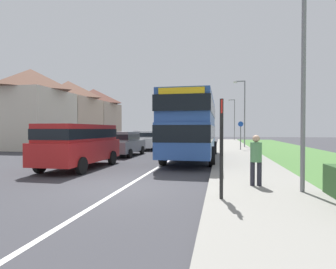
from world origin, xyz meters
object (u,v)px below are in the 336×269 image
object	(u,v)px
parked_car_grey	(124,143)
street_lamp_mid	(243,109)
parked_car_white	(147,139)
street_lamp_near	(300,40)
parked_van_red	(80,142)
bus_stop_sign	(222,142)
double_decker_bus	(192,124)
parked_car_blue	(159,138)
pedestrian_at_stop	(256,158)
street_lamp_far	(234,117)
cycle_route_sign	(241,134)

from	to	relation	value
parked_car_grey	street_lamp_mid	xyz separation A→B (m)	(8.80, 9.58, 2.93)
parked_car_white	street_lamp_near	xyz separation A→B (m)	(8.62, -15.28, 3.33)
parked_van_red	parked_car_white	world-z (taller)	parked_van_red
bus_stop_sign	double_decker_bus	bearing A→B (deg)	100.20
parked_car_blue	bus_stop_sign	xyz separation A→B (m)	(6.52, -21.31, 0.67)
pedestrian_at_stop	bus_stop_sign	size ratio (longest dim) A/B	0.64
double_decker_bus	parked_van_red	xyz separation A→B (m)	(-4.85, -4.51, -0.90)
parked_car_grey	street_lamp_far	xyz separation A→B (m)	(8.81, 28.74, 3.06)
street_lamp_mid	double_decker_bus	bearing A→B (deg)	-109.19
pedestrian_at_stop	bus_stop_sign	bearing A→B (deg)	-120.78
double_decker_bus	cycle_route_sign	xyz separation A→B (m)	(3.34, 7.32, -0.71)
bus_stop_sign	cycle_route_sign	world-z (taller)	bus_stop_sign
cycle_route_sign	street_lamp_mid	xyz separation A→B (m)	(0.54, 3.84, 2.42)
parked_van_red	parked_car_blue	distance (m)	16.50
parked_car_white	double_decker_bus	bearing A→B (deg)	-55.83
double_decker_bus	cycle_route_sign	world-z (taller)	double_decker_bus
parked_van_red	street_lamp_far	world-z (taller)	street_lamp_far
parked_car_grey	street_lamp_near	bearing A→B (deg)	-48.17
parked_van_red	pedestrian_at_stop	world-z (taller)	parked_van_red
parked_car_grey	cycle_route_sign	world-z (taller)	cycle_route_sign
parked_van_red	street_lamp_mid	size ratio (longest dim) A/B	0.77
parked_car_blue	cycle_route_sign	xyz separation A→B (m)	(8.19, -4.67, 0.55)
parked_car_white	parked_car_blue	bearing A→B (deg)	89.95
pedestrian_at_stop	street_lamp_mid	size ratio (longest dim) A/B	0.25
double_decker_bus	street_lamp_far	distance (m)	30.62
double_decker_bus	street_lamp_far	xyz separation A→B (m)	(3.89, 30.31, 1.84)
cycle_route_sign	bus_stop_sign	bearing A→B (deg)	-95.72
parked_car_white	street_lamp_mid	size ratio (longest dim) A/B	0.59
double_decker_bus	pedestrian_at_stop	xyz separation A→B (m)	(2.72, -7.57, -1.16)
double_decker_bus	cycle_route_sign	size ratio (longest dim) A/B	3.79
street_lamp_mid	street_lamp_far	bearing A→B (deg)	89.97
parked_car_white	bus_stop_sign	world-z (taller)	bus_stop_sign
double_decker_bus	pedestrian_at_stop	bearing A→B (deg)	-70.23
double_decker_bus	street_lamp_near	distance (m)	9.23
parked_car_grey	cycle_route_sign	distance (m)	10.08
street_lamp_far	bus_stop_sign	bearing A→B (deg)	-93.20
cycle_route_sign	parked_van_red	bearing A→B (deg)	-124.72
parked_car_white	parked_car_grey	bearing A→B (deg)	-90.76
parked_van_red	pedestrian_at_stop	bearing A→B (deg)	-22.01
parked_car_blue	bus_stop_sign	world-z (taller)	bus_stop_sign
parked_car_blue	cycle_route_sign	distance (m)	9.44
parked_car_grey	pedestrian_at_stop	distance (m)	11.92
parked_van_red	cycle_route_sign	distance (m)	14.39
pedestrian_at_stop	street_lamp_near	xyz separation A→B (m)	(1.06, -0.57, 3.31)
parked_car_white	pedestrian_at_stop	xyz separation A→B (m)	(7.57, -14.71, 0.03)
parked_van_red	cycle_route_sign	xyz separation A→B (m)	(8.20, 11.83, 0.19)
pedestrian_at_stop	street_lamp_far	world-z (taller)	street_lamp_far
parked_car_grey	street_lamp_near	size ratio (longest dim) A/B	0.60
parked_car_grey	parked_car_white	size ratio (longest dim) A/B	1.14
bus_stop_sign	parked_car_blue	bearing A→B (deg)	107.01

